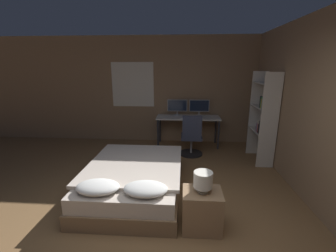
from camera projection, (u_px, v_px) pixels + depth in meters
The scene contains 12 objects.
wall_back at pixel (171, 90), 5.80m from camera, with size 12.00×0.08×2.70m.
wall_side_right at pixel (313, 110), 3.21m from camera, with size 0.06×12.00×2.70m.
bed at pixel (134, 179), 3.51m from camera, with size 1.44×1.90×0.56m.
nightstand at pixel (202, 210), 2.74m from camera, with size 0.47×0.38×0.50m.
bedside_lamp at pixel (203, 180), 2.64m from camera, with size 0.22×0.22×0.25m.
desk at pixel (188, 120), 5.60m from camera, with size 1.56×0.58×0.74m.
monitor_left at pixel (177, 106), 5.72m from camera, with size 0.51×0.16×0.40m.
monitor_right at pixel (199, 106), 5.68m from camera, with size 0.51×0.16×0.40m.
keyboard at pixel (188, 118), 5.39m from camera, with size 0.40×0.13×0.02m.
computer_mouse at pixel (200, 118), 5.37m from camera, with size 0.07×0.05×0.04m.
office_chair at pixel (191, 139), 5.01m from camera, with size 0.52×0.52×0.94m.
bookshelf at pixel (264, 115), 4.52m from camera, with size 0.33×0.77×1.86m.
Camera 1 is at (0.31, -1.80, 1.95)m, focal length 24.00 mm.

